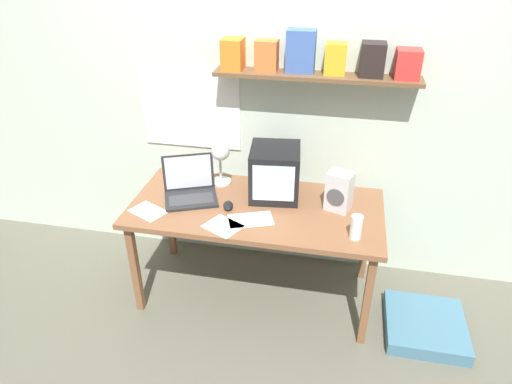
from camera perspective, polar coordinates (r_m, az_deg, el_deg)
The scene contains 13 objects.
ground_plane at distance 3.26m, azimuth -0.00°, elevation -12.27°, with size 12.00×12.00×0.00m, color #5F5D4F.
back_wall at distance 3.01m, azimuth 1.96°, elevation 12.86°, with size 5.60×0.24×2.60m.
corner_desk at distance 2.87m, azimuth -0.00°, elevation -2.74°, with size 1.56×0.74×0.70m.
crt_monitor at distance 2.88m, azimuth 2.37°, elevation 2.48°, with size 0.34×0.36×0.32m.
laptop at distance 2.94m, azimuth -8.26°, elevation 0.61°, with size 0.40×0.37×0.25m.
desk_lamp at distance 2.95m, azimuth -4.46°, elevation 4.45°, with size 0.15×0.19×0.32m.
juice_glass at distance 2.58m, azimuth 12.40°, elevation -4.46°, with size 0.07×0.07×0.14m.
space_heater at distance 2.79m, azimuth 10.37°, elevation 0.09°, with size 0.18×0.16×0.25m.
computer_mouse at distance 2.81m, azimuth -3.51°, elevation -1.70°, with size 0.08×0.12×0.03m.
printed_handout at distance 2.65m, azimuth -4.16°, elevation -4.29°, with size 0.25×0.24×0.00m.
open_notebook at distance 2.86m, azimuth -13.35°, elevation -2.36°, with size 0.25×0.22×0.00m.
loose_paper_near_monitor at distance 2.70m, azimuth -0.64°, elevation -3.49°, with size 0.30×0.23×0.00m.
floor_cushion at distance 3.15m, azimuth 20.37°, elevation -15.40°, with size 0.48×0.48×0.09m.
Camera 1 is at (0.48, -2.36, 2.20)m, focal length 32.00 mm.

